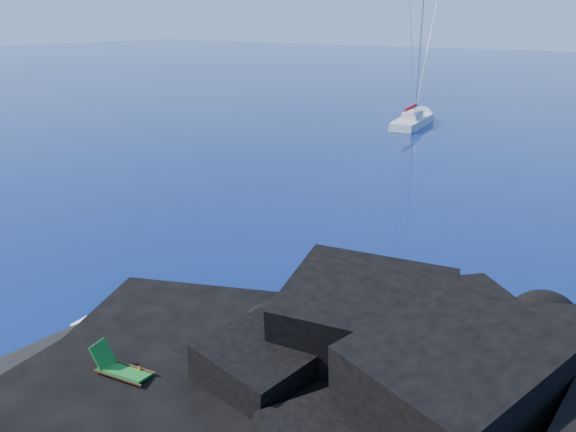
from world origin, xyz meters
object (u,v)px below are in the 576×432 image
Objects in this scene: sailboat at (413,125)px; deck_chair at (124,365)px; sunbather at (115,369)px; marker_cone at (140,373)px.

sailboat reaches higher than deck_chair.
marker_cone reaches higher than sunbather.
sailboat is 6.97× the size of sunbather.
sailboat is at bearing 93.02° from deck_chair.
deck_chair is (9.92, -46.94, 0.98)m from sailboat.
sailboat reaches higher than marker_cone.
sunbather is at bearing -166.38° from marker_cone.
sailboat is 6.81× the size of deck_chair.
sailboat reaches higher than sunbather.
sailboat is at bearing 99.33° from sunbather.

